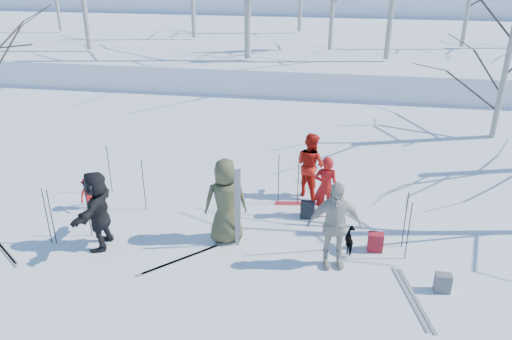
% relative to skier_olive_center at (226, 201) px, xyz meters
% --- Properties ---
extents(ground, '(120.00, 120.00, 0.00)m').
position_rel_skier_olive_center_xyz_m(ground, '(0.50, -0.49, -0.97)').
color(ground, white).
rests_on(ground, ground).
extents(snow_ramp, '(70.00, 9.49, 4.12)m').
position_rel_skier_olive_center_xyz_m(snow_ramp, '(0.50, 6.51, -0.82)').
color(snow_ramp, white).
rests_on(snow_ramp, ground).
extents(snow_plateau, '(70.00, 18.00, 2.20)m').
position_rel_skier_olive_center_xyz_m(snow_plateau, '(0.50, 16.51, 0.03)').
color(snow_plateau, white).
rests_on(snow_plateau, ground).
extents(skier_olive_center, '(1.08, 0.86, 1.94)m').
position_rel_skier_olive_center_xyz_m(skier_olive_center, '(0.00, 0.00, 0.00)').
color(skier_olive_center, '#434529').
rests_on(skier_olive_center, ground).
extents(skier_red_north, '(0.58, 0.39, 1.55)m').
position_rel_skier_olive_center_xyz_m(skier_red_north, '(2.12, 1.47, -0.19)').
color(skier_red_north, '#B11010').
rests_on(skier_red_north, ground).
extents(skier_redor_behind, '(1.06, 1.04, 1.73)m').
position_rel_skier_olive_center_xyz_m(skier_redor_behind, '(1.68, 2.51, -0.10)').
color(skier_redor_behind, red).
rests_on(skier_redor_behind, ground).
extents(skier_red_seated, '(0.50, 0.63, 0.86)m').
position_rel_skier_olive_center_xyz_m(skier_red_seated, '(-3.68, 0.86, -0.54)').
color(skier_red_seated, '#B11010').
rests_on(skier_red_seated, ground).
extents(skier_cream_east, '(1.18, 0.68, 1.89)m').
position_rel_skier_olive_center_xyz_m(skier_cream_east, '(2.35, -0.61, -0.02)').
color(skier_cream_east, beige).
rests_on(skier_cream_east, ground).
extents(skier_grey_west, '(0.61, 1.67, 1.78)m').
position_rel_skier_olive_center_xyz_m(skier_grey_west, '(-2.65, -0.68, -0.08)').
color(skier_grey_west, black).
rests_on(skier_grey_west, ground).
extents(dog, '(0.35, 0.60, 0.48)m').
position_rel_skier_olive_center_xyz_m(dog, '(2.74, -0.00, -0.73)').
color(dog, black).
rests_on(dog, ground).
extents(upright_ski_left, '(0.10, 0.16, 1.90)m').
position_rel_skier_olive_center_xyz_m(upright_ski_left, '(0.29, -0.26, -0.02)').
color(upright_ski_left, silver).
rests_on(upright_ski_left, ground).
extents(upright_ski_right, '(0.14, 0.23, 1.89)m').
position_rel_skier_olive_center_xyz_m(upright_ski_right, '(0.33, -0.19, -0.02)').
color(upright_ski_right, silver).
rests_on(upright_ski_right, ground).
extents(ski_pair_a, '(2.04, 2.09, 0.02)m').
position_rel_skier_olive_center_xyz_m(ski_pair_a, '(-4.81, -1.11, -0.96)').
color(ski_pair_a, silver).
rests_on(ski_pair_a, ground).
extents(ski_pair_b, '(0.68, 1.95, 0.02)m').
position_rel_skier_olive_center_xyz_m(ski_pair_b, '(1.79, 2.01, -0.96)').
color(ski_pair_b, red).
rests_on(ski_pair_b, ground).
extents(ski_pair_c, '(1.04, 1.99, 0.02)m').
position_rel_skier_olive_center_xyz_m(ski_pair_c, '(3.88, -1.46, -0.96)').
color(ski_pair_c, silver).
rests_on(ski_pair_c, ground).
extents(ski_pair_d, '(2.10, 2.10, 0.02)m').
position_rel_skier_olive_center_xyz_m(ski_pair_d, '(-0.78, -0.94, -0.96)').
color(ski_pair_d, silver).
rests_on(ski_pair_d, ground).
extents(ski_pole_a, '(0.02, 0.02, 1.34)m').
position_rel_skier_olive_center_xyz_m(ski_pole_a, '(-2.29, 1.03, -0.30)').
color(ski_pole_a, black).
rests_on(ski_pole_a, ground).
extents(ski_pole_b, '(0.02, 0.02, 1.34)m').
position_rel_skier_olive_center_xyz_m(ski_pole_b, '(0.92, 1.95, -0.30)').
color(ski_pole_b, black).
rests_on(ski_pole_b, ground).
extents(ski_pole_c, '(0.02, 0.02, 1.34)m').
position_rel_skier_olive_center_xyz_m(ski_pole_c, '(1.42, 1.93, -0.30)').
color(ski_pole_c, black).
rests_on(ski_pole_c, ground).
extents(ski_pole_d, '(0.02, 0.02, 1.34)m').
position_rel_skier_olive_center_xyz_m(ski_pole_d, '(-3.07, -0.35, -0.30)').
color(ski_pole_d, black).
rests_on(ski_pole_d, ground).
extents(ski_pole_e, '(0.02, 0.02, 1.34)m').
position_rel_skier_olive_center_xyz_m(ski_pole_e, '(-3.54, 1.81, -0.30)').
color(ski_pole_e, black).
rests_on(ski_pole_e, ground).
extents(ski_pole_f, '(0.02, 0.02, 1.34)m').
position_rel_skier_olive_center_xyz_m(ski_pole_f, '(-3.70, -0.77, -0.30)').
color(ski_pole_f, black).
rests_on(ski_pole_f, ground).
extents(ski_pole_g, '(0.02, 0.02, 1.34)m').
position_rel_skier_olive_center_xyz_m(ski_pole_g, '(3.85, 0.32, -0.30)').
color(ski_pole_g, black).
rests_on(ski_pole_g, ground).
extents(ski_pole_h, '(0.02, 0.02, 1.34)m').
position_rel_skier_olive_center_xyz_m(ski_pole_h, '(-3.82, -0.76, -0.30)').
color(ski_pole_h, black).
rests_on(ski_pole_h, ground).
extents(ski_pole_i, '(0.02, 0.02, 1.34)m').
position_rel_skier_olive_center_xyz_m(ski_pole_i, '(3.87, -0.13, -0.30)').
color(ski_pole_i, black).
rests_on(ski_pole_i, ground).
extents(backpack_red, '(0.32, 0.22, 0.42)m').
position_rel_skier_olive_center_xyz_m(backpack_red, '(3.26, 0.08, -0.76)').
color(backpack_red, maroon).
rests_on(backpack_red, ground).
extents(backpack_grey, '(0.30, 0.20, 0.38)m').
position_rel_skier_olive_center_xyz_m(backpack_grey, '(4.45, -1.14, -0.78)').
color(backpack_grey, '#595B60').
rests_on(backpack_grey, ground).
extents(backpack_dark, '(0.34, 0.24, 0.40)m').
position_rel_skier_olive_center_xyz_m(backpack_dark, '(1.72, 1.31, -0.77)').
color(backpack_dark, black).
rests_on(backpack_dark, ground).
extents(birch_edge_e, '(3.66, 3.66, 4.37)m').
position_rel_skier_olive_center_xyz_m(birch_edge_e, '(7.01, 5.94, 1.21)').
color(birch_edge_e, silver).
rests_on(birch_edge_e, ground).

